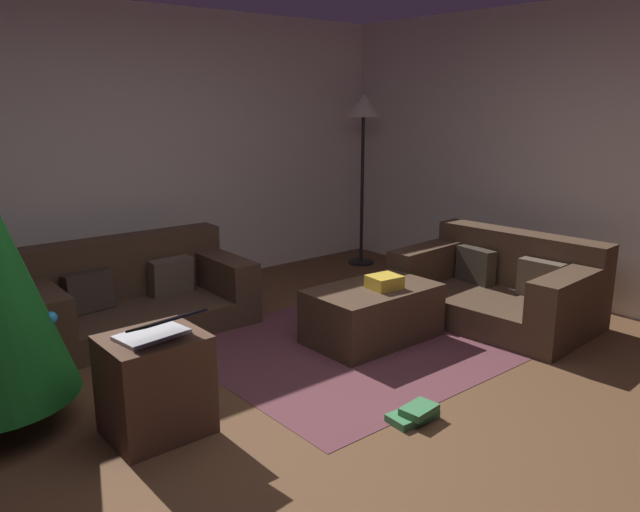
{
  "coord_description": "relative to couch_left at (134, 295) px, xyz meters",
  "views": [
    {
      "loc": [
        -2.08,
        -2.34,
        1.78
      ],
      "look_at": [
        0.55,
        0.8,
        0.75
      ],
      "focal_mm": 35.12,
      "sensor_mm": 36.0,
      "label": 1
    }
  ],
  "objects": [
    {
      "name": "ground_plane",
      "position": [
        0.18,
        -2.25,
        -0.27
      ],
      "size": [
        6.4,
        6.4,
        0.0
      ],
      "primitive_type": "plane",
      "color": "brown"
    },
    {
      "name": "rear_partition",
      "position": [
        0.18,
        0.89,
        1.03
      ],
      "size": [
        6.4,
        0.12,
        2.6
      ],
      "primitive_type": "cube",
      "color": "silver",
      "rests_on": "ground_plane"
    },
    {
      "name": "corner_partition",
      "position": [
        3.32,
        -2.25,
        1.03
      ],
      "size": [
        0.12,
        6.4,
        2.6
      ],
      "primitive_type": "cube",
      "color": "silver",
      "rests_on": "ground_plane"
    },
    {
      "name": "couch_left",
      "position": [
        0.0,
        0.0,
        0.0
      ],
      "size": [
        1.72,
        0.94,
        0.7
      ],
      "rotation": [
        0.0,
        0.0,
        3.12
      ],
      "color": "#473323",
      "rests_on": "ground_plane"
    },
    {
      "name": "couch_right",
      "position": [
        2.42,
        -1.76,
        0.0
      ],
      "size": [
        1.09,
        1.57,
        0.7
      ],
      "rotation": [
        0.0,
        0.0,
        1.64
      ],
      "color": "#473323",
      "rests_on": "ground_plane"
    },
    {
      "name": "ottoman",
      "position": [
        1.27,
        -1.42,
        -0.06
      ],
      "size": [
        0.98,
        0.6,
        0.41
      ],
      "primitive_type": "cube",
      "color": "#473323",
      "rests_on": "ground_plane"
    },
    {
      "name": "gift_box",
      "position": [
        1.32,
        -1.49,
        0.2
      ],
      "size": [
        0.25,
        0.22,
        0.1
      ],
      "primitive_type": "cube",
      "rotation": [
        0.0,
        0.0,
        -0.1
      ],
      "color": "gold",
      "rests_on": "ottoman"
    },
    {
      "name": "tv_remote",
      "position": [
        1.27,
        -1.45,
        0.16
      ],
      "size": [
        0.07,
        0.16,
        0.02
      ],
      "primitive_type": "cube",
      "rotation": [
        0.0,
        0.0,
        -0.11
      ],
      "color": "black",
      "rests_on": "ottoman"
    },
    {
      "name": "side_table",
      "position": [
        -0.6,
        -1.64,
        0.01
      ],
      "size": [
        0.52,
        0.44,
        0.56
      ],
      "primitive_type": "cube",
      "color": "#4C3323",
      "rests_on": "ground_plane"
    },
    {
      "name": "laptop",
      "position": [
        -0.59,
        -1.7,
        0.35
      ],
      "size": [
        0.4,
        0.42,
        0.17
      ],
      "color": "silver",
      "rests_on": "side_table"
    },
    {
      "name": "book_stack",
      "position": [
        0.59,
        -2.46,
        -0.23
      ],
      "size": [
        0.3,
        0.2,
        0.09
      ],
      "color": "#387A47",
      "rests_on": "ground_plane"
    },
    {
      "name": "corner_lamp",
      "position": [
        2.78,
        0.3,
        1.31
      ],
      "size": [
        0.36,
        0.36,
        1.84
      ],
      "color": "black",
      "rests_on": "ground_plane"
    },
    {
      "name": "area_rug",
      "position": [
        1.27,
        -1.42,
        -0.26
      ],
      "size": [
        2.6,
        2.0,
        0.01
      ],
      "primitive_type": "cube",
      "color": "brown",
      "rests_on": "ground_plane"
    }
  ]
}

